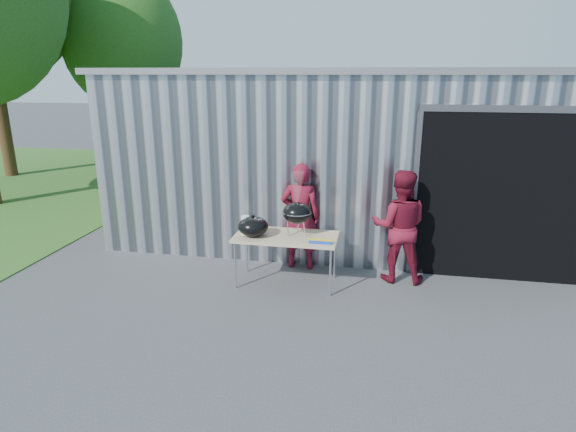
% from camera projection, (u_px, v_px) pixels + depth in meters
% --- Properties ---
extents(ground, '(80.00, 80.00, 0.00)m').
position_uv_depth(ground, '(255.00, 310.00, 6.39)').
color(ground, '#3E3E41').
extents(building, '(8.20, 6.20, 3.10)m').
position_uv_depth(building, '(351.00, 146.00, 10.10)').
color(building, silver).
rests_on(building, ground).
extents(grass_patch, '(10.00, 12.00, 0.02)m').
position_uv_depth(grass_patch, '(2.00, 183.00, 13.66)').
color(grass_patch, '#2D591E').
rests_on(grass_patch, ground).
extents(tree_far, '(3.66, 3.66, 6.06)m').
position_uv_depth(tree_far, '(123.00, 42.00, 14.90)').
color(tree_far, '#442D19').
rests_on(tree_far, ground).
extents(folding_table, '(1.50, 0.75, 0.75)m').
position_uv_depth(folding_table, '(286.00, 238.00, 7.02)').
color(folding_table, tan).
rests_on(folding_table, ground).
extents(kettle_grill, '(0.42, 0.42, 0.93)m').
position_uv_depth(kettle_grill, '(297.00, 207.00, 6.93)').
color(kettle_grill, black).
rests_on(kettle_grill, folding_table).
extents(grill_lid, '(0.44, 0.44, 0.32)m').
position_uv_depth(grill_lid, '(253.00, 226.00, 6.96)').
color(grill_lid, black).
rests_on(grill_lid, folding_table).
extents(paper_towels, '(0.12, 0.12, 0.28)m').
position_uv_depth(paper_towels, '(245.00, 225.00, 7.03)').
color(paper_towels, white).
rests_on(paper_towels, folding_table).
extents(white_tub, '(0.20, 0.15, 0.10)m').
position_uv_depth(white_tub, '(253.00, 226.00, 7.30)').
color(white_tub, white).
rests_on(white_tub, folding_table).
extents(foil_box, '(0.32, 0.05, 0.06)m').
position_uv_depth(foil_box, '(320.00, 242.00, 6.67)').
color(foil_box, '#1A40AE').
rests_on(foil_box, folding_table).
extents(person_cook, '(0.62, 0.41, 1.71)m').
position_uv_depth(person_cook, '(300.00, 216.00, 7.58)').
color(person_cook, maroon).
rests_on(person_cook, ground).
extents(person_bystander, '(0.83, 0.65, 1.70)m').
position_uv_depth(person_bystander, '(399.00, 226.00, 7.11)').
color(person_bystander, maroon).
rests_on(person_bystander, ground).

